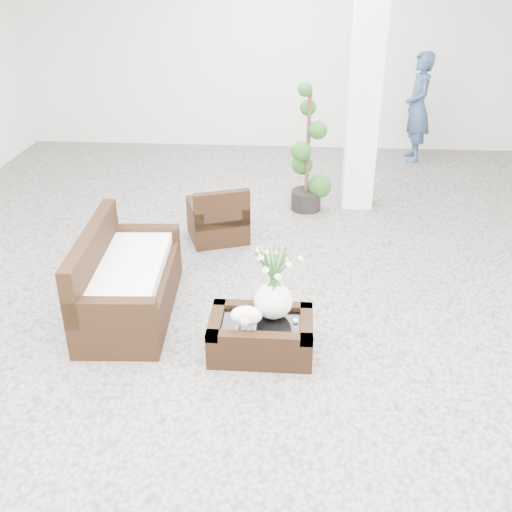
# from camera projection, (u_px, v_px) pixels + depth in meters

# --- Properties ---
(ground) EXTENTS (11.00, 11.00, 0.00)m
(ground) POSITION_uv_depth(u_px,v_px,m) (257.00, 306.00, 6.02)
(ground) COLOR gray
(ground) RESTS_ON ground
(column) EXTENTS (0.40, 0.40, 3.50)m
(column) POSITION_uv_depth(u_px,v_px,m) (366.00, 77.00, 7.63)
(column) COLOR white
(column) RESTS_ON ground
(coffee_table) EXTENTS (0.90, 0.60, 0.31)m
(coffee_table) POSITION_uv_depth(u_px,v_px,m) (261.00, 337.00, 5.28)
(coffee_table) COLOR #321D0E
(coffee_table) RESTS_ON ground
(sheep_figurine) EXTENTS (0.28, 0.23, 0.21)m
(sheep_figurine) POSITION_uv_depth(u_px,v_px,m) (246.00, 317.00, 5.08)
(sheep_figurine) COLOR white
(sheep_figurine) RESTS_ON coffee_table
(planter_narcissus) EXTENTS (0.44, 0.44, 0.80)m
(planter_narcissus) POSITION_uv_depth(u_px,v_px,m) (274.00, 277.00, 5.11)
(planter_narcissus) COLOR white
(planter_narcissus) RESTS_ON coffee_table
(tealight) EXTENTS (0.04, 0.04, 0.03)m
(tealight) POSITION_uv_depth(u_px,v_px,m) (296.00, 320.00, 5.20)
(tealight) COLOR white
(tealight) RESTS_ON coffee_table
(armchair) EXTENTS (0.84, 0.82, 0.71)m
(armchair) POSITION_uv_depth(u_px,v_px,m) (217.00, 212.00, 7.29)
(armchair) COLOR #321D0E
(armchair) RESTS_ON ground
(loveseat) EXTENTS (0.88, 1.67, 0.87)m
(loveseat) POSITION_uv_depth(u_px,v_px,m) (129.00, 273.00, 5.74)
(loveseat) COLOR #321D0E
(loveseat) RESTS_ON ground
(topiary) EXTENTS (0.45, 0.45, 1.69)m
(topiary) POSITION_uv_depth(u_px,v_px,m) (308.00, 150.00, 7.88)
(topiary) COLOR #1E4817
(topiary) RESTS_ON ground
(shopper) EXTENTS (0.46, 0.67, 1.76)m
(shopper) POSITION_uv_depth(u_px,v_px,m) (418.00, 107.00, 9.82)
(shopper) COLOR navy
(shopper) RESTS_ON ground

